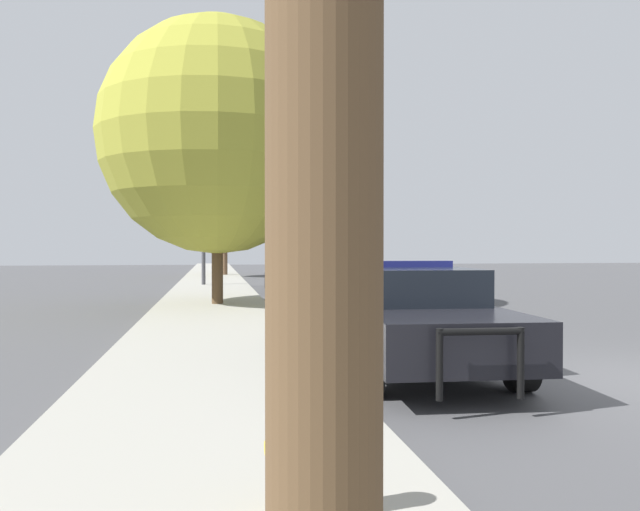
% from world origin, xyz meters
% --- Properties ---
extents(ground_plane, '(110.00, 110.00, 0.00)m').
position_xyz_m(ground_plane, '(0.00, 0.00, 0.00)').
color(ground_plane, '#474749').
extents(sidewalk_left, '(3.00, 110.00, 0.13)m').
position_xyz_m(sidewalk_left, '(-5.10, 0.00, 0.07)').
color(sidewalk_left, '#99968C').
rests_on(sidewalk_left, ground_plane).
extents(police_car, '(2.21, 5.19, 1.47)m').
position_xyz_m(police_car, '(-2.38, 1.31, 0.74)').
color(police_car, black).
rests_on(police_car, ground_plane).
extents(fire_hydrant, '(0.49, 0.22, 0.80)m').
position_xyz_m(fire_hydrant, '(-4.54, -3.51, 0.56)').
color(fire_hydrant, gold).
rests_on(fire_hydrant, sidewalk_left).
extents(traffic_light, '(3.75, 0.35, 5.79)m').
position_xyz_m(traffic_light, '(-4.08, 19.35, 4.18)').
color(traffic_light, '#424247').
rests_on(traffic_light, sidewalk_left).
extents(car_background_midblock, '(2.21, 4.42, 1.33)m').
position_xyz_m(car_background_midblock, '(-2.05, 17.21, 0.71)').
color(car_background_midblock, '#474C51').
rests_on(car_background_midblock, ground_plane).
extents(car_background_oncoming, '(2.04, 4.38, 1.33)m').
position_xyz_m(car_background_oncoming, '(2.36, 26.12, 0.71)').
color(car_background_oncoming, '#333856').
rests_on(car_background_oncoming, ground_plane).
extents(tree_sidewalk_near, '(6.39, 6.39, 7.74)m').
position_xyz_m(tree_sidewalk_near, '(-4.95, 10.24, 4.68)').
color(tree_sidewalk_near, '#4C3823').
rests_on(tree_sidewalk_near, sidewalk_left).
extents(tree_sidewalk_far, '(4.26, 4.26, 6.27)m').
position_xyz_m(tree_sidewalk_far, '(-4.42, 28.81, 4.26)').
color(tree_sidewalk_far, brown).
rests_on(tree_sidewalk_far, sidewalk_left).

